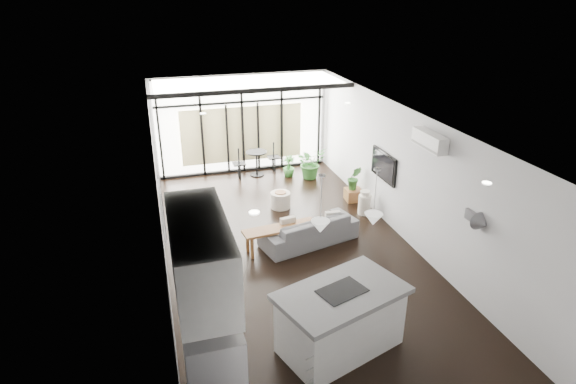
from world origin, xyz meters
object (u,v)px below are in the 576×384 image
sofa (309,225)px  fridge (216,383)px  pouf (280,200)px  milk_can (365,202)px  island (340,320)px  tv (384,166)px  console_bench (280,238)px

sofa → fridge: bearing=44.8°
pouf → milk_can: 2.04m
island → tv: tv is taller
fridge → sofa: fridge is taller
pouf → fridge: bearing=-112.1°
sofa → milk_can: sofa is taller
milk_can → console_bench: bearing=-156.7°
island → fridge: size_ratio=1.13×
console_bench → pouf: size_ratio=3.18×
island → console_bench: island is taller
fridge → sofa: size_ratio=0.79×
milk_can → tv: size_ratio=0.54×
fridge → console_bench: (1.92, 4.11, -0.57)m
sofa → pouf: size_ratio=4.24×
sofa → console_bench: bearing=-5.4°
island → pouf: 5.05m
island → fridge: (-1.99, -1.01, 0.31)m
console_bench → pouf: (0.54, 1.92, -0.05)m
sofa → tv: (1.98, 0.64, 0.89)m
console_bench → tv: size_ratio=1.42×
pouf → milk_can: size_ratio=0.82×
island → milk_can: (2.30, 4.12, -0.21)m
console_bench → tv: (2.64, 0.74, 1.05)m
fridge → tv: bearing=46.8°
milk_can → tv: 1.08m
island → milk_can: island is taller
island → fridge: fridge is taller
tv → island: bearing=-123.8°
sofa → tv: tv is taller
pouf → island: bearing=-95.3°
sofa → tv: 2.27m
console_bench → milk_can: size_ratio=2.62×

